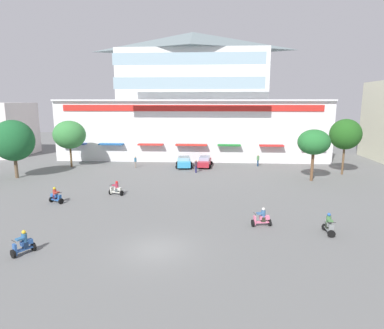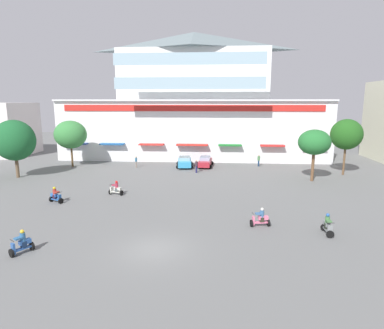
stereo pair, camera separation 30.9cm
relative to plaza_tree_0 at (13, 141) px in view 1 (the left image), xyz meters
The scene contains 16 objects.
ground_plane 21.75m from the plaza_tree_0, 14.67° to the right, with size 128.00×128.00×0.00m, color slate.
colonial_building 26.89m from the plaza_tree_0, 39.44° to the left, with size 42.42×14.56×20.09m.
plaza_tree_0 is the anchor object (origin of this frame).
plaza_tree_1 40.89m from the plaza_tree_0, ahead, with size 3.89×3.67×7.09m.
plaza_tree_2 7.96m from the plaza_tree_0, 61.34° to the left, with size 4.52×4.13×6.60m.
plaza_tree_3 35.71m from the plaza_tree_0, ahead, with size 3.70×3.51×6.07m.
parked_car_0 21.75m from the plaza_tree_0, 21.68° to the left, with size 2.66×4.31×1.51m.
parked_car_1 24.62m from the plaza_tree_0, 20.16° to the left, with size 2.39×4.36×1.51m.
scooter_rider_0 14.08m from the plaza_tree_0, 44.62° to the right, with size 1.47×1.03×1.51m.
scooter_rider_1 31.32m from the plaza_tree_0, 26.68° to the right, with size 1.50×0.74×1.46m.
scooter_rider_2 35.84m from the plaza_tree_0, 25.05° to the right, with size 0.52×1.40×1.51m.
scooter_rider_3 23.53m from the plaza_tree_0, 57.36° to the right, with size 1.20×1.43×1.53m.
scooter_rider_4 16.32m from the plaza_tree_0, 24.50° to the right, with size 1.50×0.87×1.47m.
pedestrian_0 22.54m from the plaza_tree_0, 11.39° to the left, with size 0.48×0.48×1.69m.
pedestrian_1 32.11m from the plaza_tree_0, 16.96° to the left, with size 0.49×0.49×1.70m.
pedestrian_2 15.31m from the plaza_tree_0, 28.17° to the left, with size 0.44×0.44×1.64m.
Camera 1 is at (3.49, -18.99, 9.24)m, focal length 30.40 mm.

